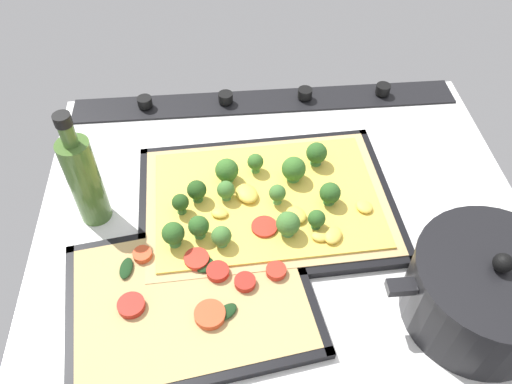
% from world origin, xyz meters
% --- Properties ---
extents(ground_plane, '(0.77, 0.63, 0.03)m').
position_xyz_m(ground_plane, '(0.00, 0.00, -0.01)').
color(ground_plane, white).
extents(stove_control_panel, '(0.74, 0.07, 0.03)m').
position_xyz_m(stove_control_panel, '(0.00, -0.28, 0.01)').
color(stove_control_panel, black).
rests_on(stove_control_panel, ground_plane).
extents(baking_tray_front, '(0.42, 0.31, 0.01)m').
position_xyz_m(baking_tray_front, '(0.02, -0.02, 0.00)').
color(baking_tray_front, black).
rests_on(baking_tray_front, ground_plane).
extents(broccoli_pizza, '(0.39, 0.28, 0.06)m').
position_xyz_m(broccoli_pizza, '(0.03, -0.01, 0.02)').
color(broccoli_pizza, tan).
rests_on(broccoli_pizza, baking_tray_front).
extents(baking_tray_back, '(0.37, 0.30, 0.01)m').
position_xyz_m(baking_tray_back, '(0.15, 0.15, 0.00)').
color(baking_tray_back, black).
rests_on(baking_tray_back, ground_plane).
extents(veggie_pizza_back, '(0.34, 0.27, 0.02)m').
position_xyz_m(veggie_pizza_back, '(0.14, 0.14, 0.01)').
color(veggie_pizza_back, tan).
rests_on(veggie_pizza_back, baking_tray_back).
extents(cooking_pot, '(0.27, 0.20, 0.13)m').
position_xyz_m(cooking_pot, '(-0.24, 0.20, 0.05)').
color(cooking_pot, black).
rests_on(cooking_pot, ground_plane).
extents(oil_bottle, '(0.05, 0.05, 0.20)m').
position_xyz_m(oil_bottle, '(0.29, -0.02, 0.08)').
color(oil_bottle, '#476B2D').
rests_on(oil_bottle, ground_plane).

